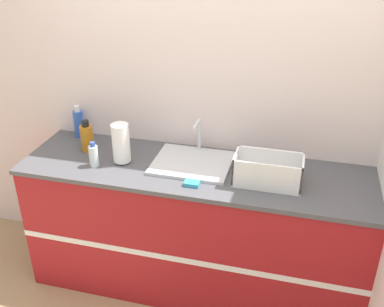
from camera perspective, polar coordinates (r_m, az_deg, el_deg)
wall_back at (r=2.97m, az=2.09°, el=7.39°), size 4.61×0.06×2.60m
counter_cabinet at (r=3.08m, az=0.39°, el=-9.50°), size 2.24×0.65×0.94m
sink at (r=2.86m, az=0.05°, el=-1.02°), size 0.49×0.41×0.24m
paper_towel_roll at (r=2.87m, az=-9.01°, el=1.29°), size 0.11×0.11×0.26m
dish_rack at (r=2.67m, az=9.62°, el=-2.44°), size 0.40×0.20×0.18m
bottle_blue at (r=3.30m, az=-14.18°, el=3.77°), size 0.07×0.07×0.24m
bottle_clear at (r=2.88m, az=-12.38°, el=-0.25°), size 0.06×0.06×0.17m
bottle_amber at (r=3.08m, az=-13.20°, el=2.01°), size 0.09×0.09×0.22m
sponge at (r=2.64m, az=-0.03°, el=-3.84°), size 0.09×0.06×0.02m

